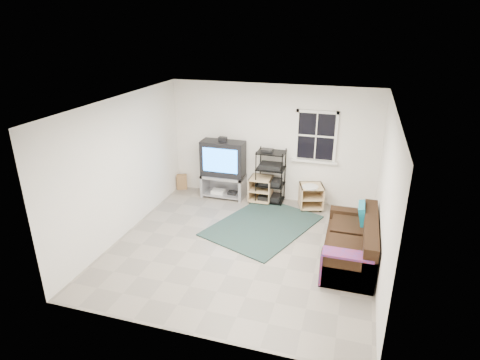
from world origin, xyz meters
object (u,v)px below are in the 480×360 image
(side_table_right, at_px, (311,195))
(av_rack, at_px, (270,180))
(side_table_left, at_px, (261,188))
(sofa, at_px, (352,245))
(tv_unit, at_px, (223,165))

(side_table_right, bearing_deg, av_rack, 176.57)
(av_rack, xyz_separation_m, side_table_left, (-0.21, 0.00, -0.23))
(side_table_right, distance_m, sofa, 2.10)
(av_rack, height_order, side_table_right, av_rack)
(tv_unit, relative_size, sofa, 0.77)
(tv_unit, height_order, side_table_left, tv_unit)
(tv_unit, bearing_deg, side_table_right, -0.89)
(av_rack, bearing_deg, sofa, -46.05)
(side_table_left, relative_size, side_table_right, 0.95)
(av_rack, relative_size, side_table_right, 2.03)
(side_table_left, bearing_deg, sofa, -43.09)
(side_table_left, height_order, side_table_right, side_table_left)
(tv_unit, distance_m, av_rack, 1.13)
(av_rack, bearing_deg, tv_unit, -178.78)
(side_table_left, height_order, sofa, sofa)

